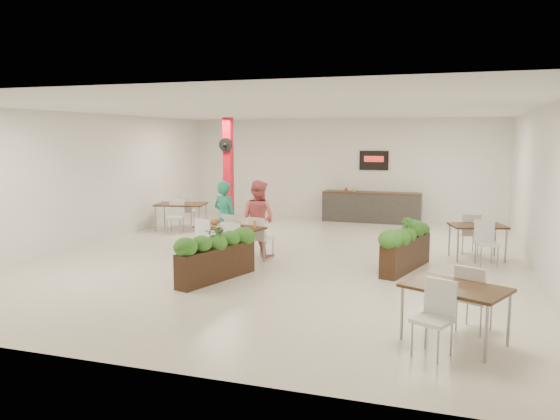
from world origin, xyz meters
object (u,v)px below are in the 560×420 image
at_px(service_counter, 371,206).
at_px(side_table_a, 181,207).
at_px(main_table, 229,232).
at_px(side_table_c, 455,295).
at_px(red_column, 228,170).
at_px(planter_right, 406,245).
at_px(planter_left, 216,253).
at_px(diner_man, 225,218).
at_px(side_table_b, 477,231).
at_px(diner_woman, 258,219).

distance_m(service_counter, side_table_a, 5.82).
bearing_deg(main_table, side_table_c, -36.39).
bearing_deg(side_table_c, service_counter, 129.61).
xyz_separation_m(red_column, planter_right, (5.59, -4.08, -1.14)).
bearing_deg(planter_right, red_column, 143.91).
bearing_deg(service_counter, planter_left, -101.98).
height_order(service_counter, main_table, service_counter).
xyz_separation_m(planter_right, side_table_a, (-6.55, 2.89, 0.14)).
relative_size(planter_right, side_table_a, 1.17).
distance_m(service_counter, diner_man, 6.18).
relative_size(main_table, diner_man, 1.15).
height_order(planter_left, side_table_b, planter_left).
height_order(service_counter, diner_woman, service_counter).
bearing_deg(service_counter, side_table_a, -148.36).
bearing_deg(diner_man, side_table_c, 157.98).
bearing_deg(diner_man, service_counter, -96.25).
height_order(planter_left, side_table_c, planter_left).
bearing_deg(diner_woman, planter_right, -167.76).
xyz_separation_m(service_counter, side_table_c, (2.55, -9.71, 0.14)).
relative_size(diner_man, planter_left, 0.87).
xyz_separation_m(red_column, side_table_a, (-0.96, -1.19, -1.00)).
xyz_separation_m(side_table_a, side_table_c, (7.50, -6.66, -0.01)).
relative_size(main_table, planter_right, 0.97).
bearing_deg(red_column, side_table_b, -20.38).
bearing_deg(service_counter, main_table, -107.94).
height_order(planter_right, side_table_c, planter_right).
bearing_deg(planter_left, side_table_a, 124.62).
relative_size(service_counter, planter_left, 1.58).
distance_m(service_counter, main_table, 6.65).
relative_size(main_table, side_table_a, 1.14).
height_order(diner_woman, side_table_b, diner_woman).
xyz_separation_m(planter_right, side_table_c, (0.95, -3.77, 0.12)).
height_order(service_counter, side_table_a, service_counter).
xyz_separation_m(diner_woman, side_table_c, (4.18, -4.04, -0.22)).
bearing_deg(service_counter, planter_right, -74.97).
height_order(red_column, main_table, red_column).
bearing_deg(diner_man, side_table_b, -150.26).
bearing_deg(side_table_c, red_column, 154.75).
height_order(red_column, planter_left, red_column).
height_order(red_column, side_table_a, red_column).
bearing_deg(planter_left, diner_man, 109.83).
xyz_separation_m(diner_man, side_table_a, (-2.52, 2.62, -0.19)).
bearing_deg(side_table_c, diner_man, 165.90).
relative_size(planter_left, planter_right, 0.97).
bearing_deg(diner_man, diner_woman, -163.00).
bearing_deg(diner_woman, red_column, -41.20).
bearing_deg(side_table_a, planter_right, -35.77).
relative_size(service_counter, side_table_b, 1.79).
relative_size(planter_right, side_table_b, 1.17).
xyz_separation_m(diner_man, diner_woman, (0.80, 0.00, 0.02)).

